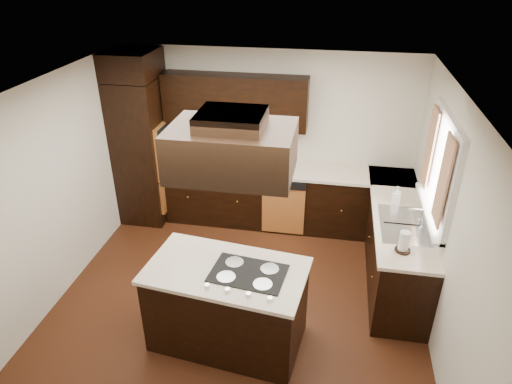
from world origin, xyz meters
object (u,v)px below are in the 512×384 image
island (227,307)px  range_hood (232,151)px  spice_rack (230,156)px  oven_column (143,151)px

island → range_hood: 1.72m
spice_rack → island: bearing=-79.7°
range_hood → spice_rack: size_ratio=2.92×
range_hood → island: bearing=-155.7°
island → spice_rack: (-0.50, 2.34, 0.63)m
island → spice_rack: spice_rack is taller
range_hood → spice_rack: (-0.59, 2.30, -1.09)m
range_hood → spice_rack: 2.61m
oven_column → spice_rack: 1.29m
island → range_hood: range_hood is taller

